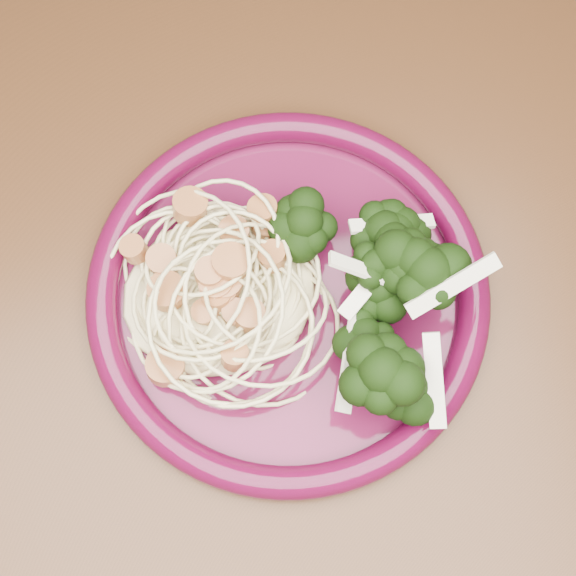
% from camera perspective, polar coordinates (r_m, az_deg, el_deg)
% --- Properties ---
extents(dining_table, '(1.20, 0.80, 0.75)m').
position_cam_1_polar(dining_table, '(0.64, -10.70, 0.13)').
color(dining_table, '#472814').
rests_on(dining_table, ground).
extents(dinner_plate, '(0.31, 0.31, 0.02)m').
position_cam_1_polar(dinner_plate, '(0.51, 0.00, -0.37)').
color(dinner_plate, '#4D0E2A').
rests_on(dinner_plate, dining_table).
extents(spaghetti_pile, '(0.15, 0.13, 0.03)m').
position_cam_1_polar(spaghetti_pile, '(0.50, -4.98, -0.09)').
color(spaghetti_pile, beige).
rests_on(spaghetti_pile, dinner_plate).
extents(scallop_cluster, '(0.14, 0.14, 0.04)m').
position_cam_1_polar(scallop_cluster, '(0.47, -5.33, 1.20)').
color(scallop_cluster, '#B77541').
rests_on(scallop_cluster, spaghetti_pile).
extents(broccoli_pile, '(0.12, 0.16, 0.05)m').
position_cam_1_polar(broccoli_pile, '(0.49, 6.21, 0.49)').
color(broccoli_pile, black).
rests_on(broccoli_pile, dinner_plate).
extents(onion_garnish, '(0.08, 0.11, 0.05)m').
position_cam_1_polar(onion_garnish, '(0.46, 6.61, 1.73)').
color(onion_garnish, '#EDE9CB').
rests_on(onion_garnish, broccoli_pile).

